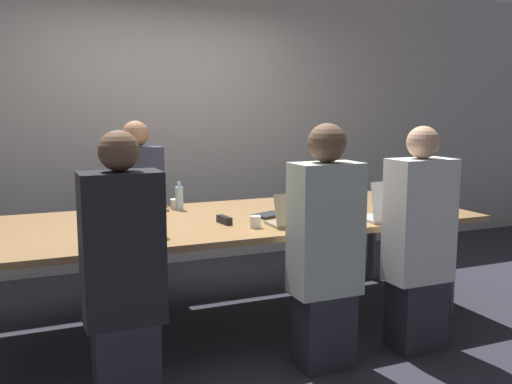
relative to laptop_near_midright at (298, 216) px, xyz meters
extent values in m
plane|color=#2D2D38|center=(-0.37, 0.45, -0.84)|extent=(24.00, 24.00, 0.00)
cube|color=#BCB7B2|center=(-0.37, 2.19, 0.56)|extent=(12.00, 0.06, 2.80)
cube|color=#9E7547|center=(-0.37, 0.45, -0.08)|extent=(3.58, 1.36, 0.04)
cylinder|color=#4C4C51|center=(1.24, -0.05, -0.47)|extent=(0.08, 0.08, 0.73)
cylinder|color=#4C4C51|center=(1.24, 0.95, -0.47)|extent=(0.08, 0.08, 0.73)
cube|color=gray|center=(0.00, 0.04, -0.05)|extent=(0.36, 0.20, 0.02)
cube|color=gray|center=(0.00, -0.04, 0.06)|extent=(0.36, 0.07, 0.20)
cube|color=silver|center=(0.00, -0.03, 0.05)|extent=(0.36, 0.07, 0.20)
cube|color=#2D2D38|center=(-0.04, -0.42, -0.61)|extent=(0.32, 0.24, 0.45)
cube|color=beige|center=(-0.04, -0.42, 0.00)|extent=(0.40, 0.24, 0.77)
sphere|color=brown|center=(-0.04, -0.42, 0.50)|extent=(0.23, 0.23, 0.23)
cylinder|color=white|center=(-0.28, 0.04, -0.03)|extent=(0.07, 0.07, 0.08)
cube|color=gray|center=(-1.17, -0.02, -0.05)|extent=(0.34, 0.23, 0.02)
cube|color=gray|center=(-1.17, -0.11, 0.07)|extent=(0.35, 0.08, 0.22)
cube|color=#0F1933|center=(-1.17, -0.10, 0.06)|extent=(0.34, 0.08, 0.22)
cube|color=#2D2D38|center=(-1.21, -0.42, -0.61)|extent=(0.32, 0.24, 0.45)
cube|color=#232328|center=(-1.21, -0.42, 0.00)|extent=(0.40, 0.24, 0.77)
sphere|color=brown|center=(-1.21, -0.42, 0.49)|extent=(0.20, 0.20, 0.20)
cylinder|color=green|center=(-0.92, 0.05, 0.05)|extent=(0.08, 0.08, 0.22)
cylinder|color=green|center=(-0.92, 0.05, 0.18)|extent=(0.03, 0.03, 0.05)
cube|color=gray|center=(-0.82, 0.92, -0.05)|extent=(0.36, 0.20, 0.02)
cube|color=gray|center=(-0.82, 1.00, 0.06)|extent=(0.36, 0.07, 0.20)
cube|color=black|center=(-0.82, 0.99, 0.05)|extent=(0.36, 0.07, 0.20)
cube|color=#2D2D38|center=(-0.77, 1.34, -0.61)|extent=(0.32, 0.24, 0.45)
cube|color=#33384C|center=(-0.77, 1.34, 0.00)|extent=(0.40, 0.24, 0.77)
sphere|color=#9E7051|center=(-0.77, 1.34, 0.49)|extent=(0.21, 0.21, 0.21)
cylinder|color=white|center=(-0.57, 0.90, -0.03)|extent=(0.09, 0.09, 0.08)
cylinder|color=#ADD1E0|center=(-0.56, 0.86, 0.02)|extent=(0.06, 0.06, 0.18)
cylinder|color=#ADD1E0|center=(-0.56, 0.86, 0.13)|extent=(0.03, 0.03, 0.04)
cube|color=#B7B7BC|center=(0.63, -0.04, -0.05)|extent=(0.31, 0.26, 0.02)
cube|color=#B7B7BC|center=(0.63, -0.16, 0.08)|extent=(0.32, 0.05, 0.26)
cube|color=silver|center=(0.63, -0.15, 0.08)|extent=(0.31, 0.05, 0.26)
cube|color=#2D2D38|center=(0.63, -0.43, -0.61)|extent=(0.32, 0.24, 0.45)
cube|color=silver|center=(0.63, -0.43, 0.00)|extent=(0.40, 0.24, 0.77)
sphere|color=tan|center=(0.63, -0.43, 0.49)|extent=(0.20, 0.20, 0.20)
cube|color=black|center=(-0.42, 0.25, -0.04)|extent=(0.06, 0.15, 0.05)
cube|color=#232328|center=(-0.04, 0.36, -0.05)|extent=(0.27, 0.22, 0.02)
camera|label=1|loc=(-1.68, -3.24, 0.70)|focal=40.00mm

